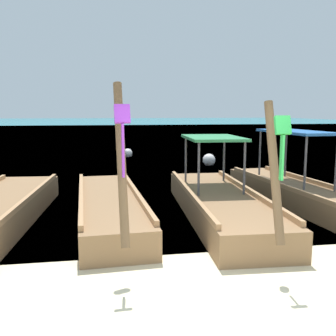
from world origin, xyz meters
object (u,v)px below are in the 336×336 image
(longtail_boat_blue_ribbon, at_px, (314,198))
(mooring_buoy_far, at_px, (209,160))
(mooring_buoy_near, at_px, (128,153))
(longtail_boat_violet_ribbon, at_px, (109,207))
(longtail_boat_green_ribbon, at_px, (219,202))

(longtail_boat_blue_ribbon, bearing_deg, mooring_buoy_far, 93.25)
(longtail_boat_blue_ribbon, distance_m, mooring_buoy_near, 11.27)
(longtail_boat_blue_ribbon, bearing_deg, longtail_boat_violet_ribbon, 178.48)
(longtail_boat_violet_ribbon, relative_size, mooring_buoy_near, 12.74)
(longtail_boat_blue_ribbon, relative_size, mooring_buoy_far, 14.33)
(longtail_boat_violet_ribbon, relative_size, longtail_boat_blue_ribbon, 0.78)
(longtail_boat_blue_ribbon, xyz_separation_m, mooring_buoy_far, (-0.42, 7.32, -0.05))
(longtail_boat_green_ribbon, height_order, longtail_boat_blue_ribbon, longtail_boat_blue_ribbon)
(longtail_boat_violet_ribbon, xyz_separation_m, longtail_boat_blue_ribbon, (4.58, -0.12, 0.04))
(longtail_boat_violet_ribbon, distance_m, longtail_boat_green_ribbon, 2.34)
(longtail_boat_green_ribbon, bearing_deg, mooring_buoy_far, 76.08)
(longtail_boat_green_ribbon, distance_m, longtail_boat_blue_ribbon, 2.25)
(longtail_boat_violet_ribbon, relative_size, mooring_buoy_far, 11.19)
(longtail_boat_violet_ribbon, bearing_deg, mooring_buoy_far, 59.92)
(longtail_boat_green_ribbon, relative_size, longtail_boat_blue_ribbon, 0.81)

